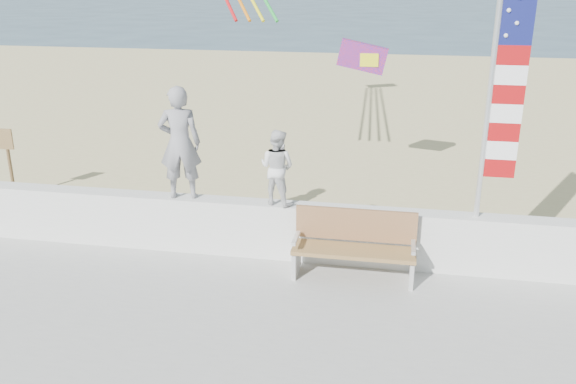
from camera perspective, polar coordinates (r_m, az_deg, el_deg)
name	(u,v)px	position (r m, az deg, el deg)	size (l,w,h in m)	color
ground	(248,333)	(8.23, -3.75, -13.05)	(220.00, 220.00, 0.00)	#304E61
sand	(330,148)	(16.39, 3.91, 4.15)	(90.00, 40.00, 0.08)	#CABD87
seawall	(278,230)	(9.66, -0.95, -3.55)	(30.00, 0.35, 0.90)	silver
adult	(180,143)	(9.62, -10.09, 4.54)	(0.65, 0.43, 1.79)	gray
child	(277,167)	(9.29, -1.03, 2.33)	(0.57, 0.45, 1.18)	silver
bench	(354,244)	(9.07, 6.22, -4.88)	(1.80, 0.57, 1.00)	olive
flag	(500,87)	(8.91, 19.23, 9.25)	(0.50, 0.08, 3.50)	silver
parafoil_kite	(364,57)	(12.90, 7.09, 12.42)	(1.06, 0.32, 0.72)	red
sign	(9,157)	(13.56, -24.68, 2.96)	(0.32, 0.07, 1.46)	brown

